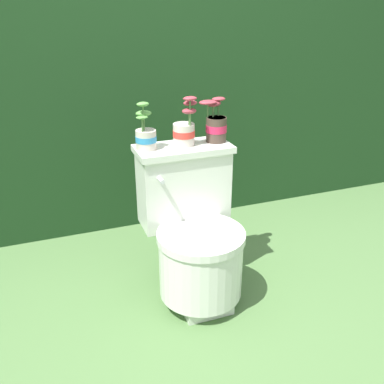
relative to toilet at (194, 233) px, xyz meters
The scene contains 6 objects.
ground_plane 0.36m from the toilet, 121.91° to the right, with size 12.00×12.00×0.00m, color #4C703D.
hedge_backdrop 1.24m from the toilet, 93.49° to the left, with size 4.35×0.71×1.58m.
toilet is the anchor object (origin of this frame).
potted_plant_left 0.52m from the toilet, 138.42° to the left, with size 0.10×0.10×0.22m.
potted_plant_midleft 0.49m from the toilet, 86.37° to the left, with size 0.11×0.12×0.24m.
potted_plant_middle 0.54m from the toilet, 43.34° to the left, with size 0.14×0.10×0.21m.
Camera 1 is at (-0.57, -1.56, 1.35)m, focal length 40.00 mm.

